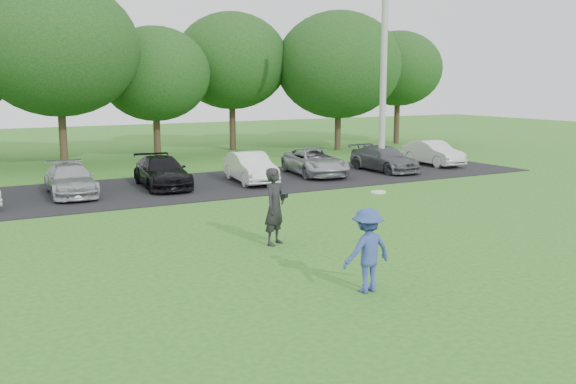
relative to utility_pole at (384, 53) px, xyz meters
name	(u,v)px	position (x,y,z in m)	size (l,w,h in m)	color
ground	(374,282)	(-9.84, -12.62, -5.18)	(100.00, 100.00, 0.00)	#277220
parking_lot	(164,188)	(-9.84, 0.38, -5.16)	(32.00, 6.50, 0.03)	black
utility_pole	(384,53)	(0.00, 0.00, 0.00)	(0.28, 0.28, 10.35)	#A7A7A2
frisbee_player	(367,250)	(-10.30, -13.01, -4.37)	(1.07, 0.67, 1.97)	#344895
camera_bystander	(275,206)	(-10.13, -8.99, -4.23)	(0.82, 0.75, 1.89)	black
parked_cars	(145,174)	(-10.51, 0.45, -4.57)	(28.17, 4.75, 1.25)	#B6BABE
tree_row	(127,62)	(-8.32, 10.14, -0.27)	(42.39, 9.85, 8.64)	#38281C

